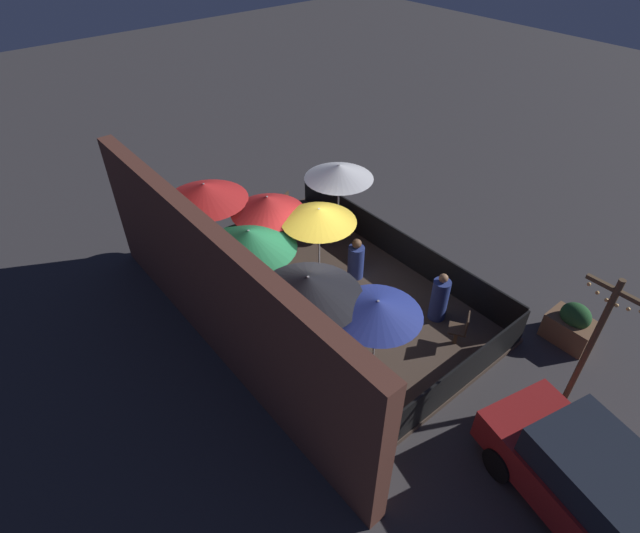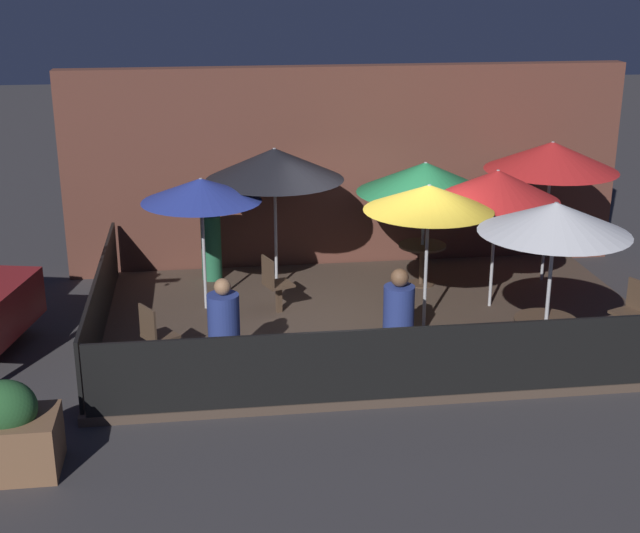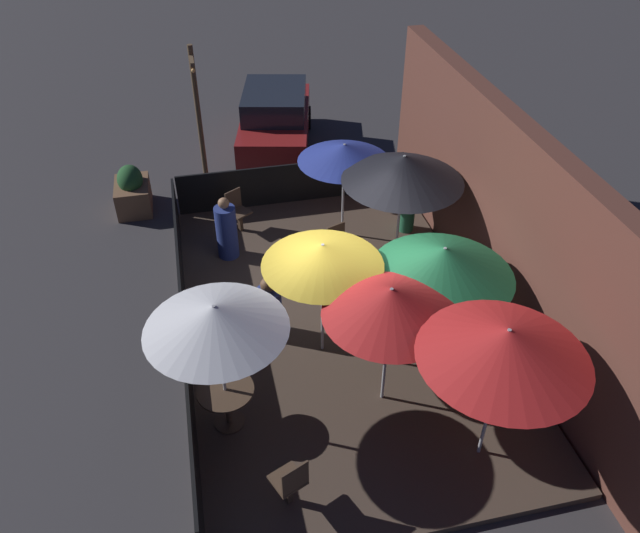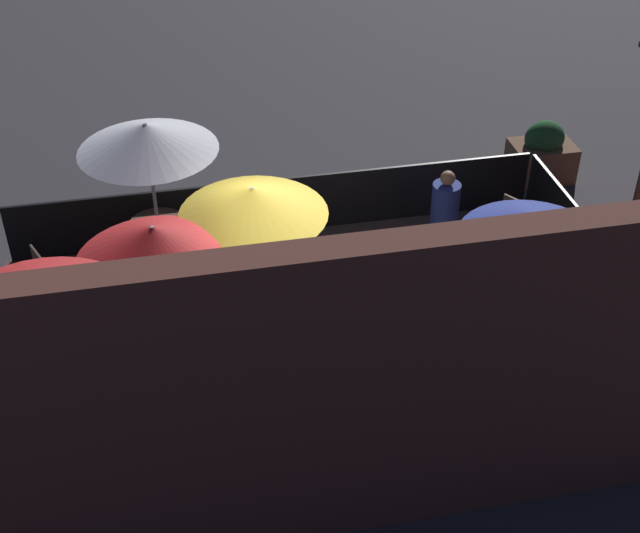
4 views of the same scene
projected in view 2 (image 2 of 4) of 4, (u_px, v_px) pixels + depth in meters
ground_plane at (376, 325)px, 13.80m from camera, size 60.00×60.00×0.00m
patio_deck at (376, 321)px, 13.78m from camera, size 8.37×5.38×0.12m
building_wall at (347, 169)px, 15.94m from camera, size 9.97×0.36×3.64m
fence_front at (417, 362)px, 11.12m from camera, size 8.17×0.05×0.95m
fence_side_left at (100, 302)px, 13.09m from camera, size 0.05×5.18×0.95m
patio_umbrella_0 at (425, 177)px, 14.58m from camera, size 2.26×2.26×2.12m
patio_umbrella_1 at (555, 218)px, 11.31m from camera, size 1.95×1.95×2.33m
patio_umbrella_2 at (552, 156)px, 14.70m from camera, size 2.21×2.21×2.41m
patio_umbrella_3 at (201, 190)px, 13.52m from camera, size 1.84×1.84×2.11m
patio_umbrella_4 at (275, 164)px, 14.35m from camera, size 2.26×2.26×2.38m
patio_umbrella_5 at (497, 185)px, 13.60m from camera, size 1.93×1.93×2.22m
patio_umbrella_6 at (429, 198)px, 12.81m from camera, size 1.90×1.90×2.19m
dining_table_0 at (422, 253)px, 15.01m from camera, size 0.80×0.80×0.71m
dining_table_1 at (545, 330)px, 11.81m from camera, size 0.84×0.84×0.74m
patio_chair_0 at (632, 310)px, 12.65m from camera, size 0.53×0.53×0.95m
patio_chair_1 at (275, 283)px, 13.80m from camera, size 0.52×0.52×0.92m
patio_chair_2 at (156, 334)px, 11.90m from camera, size 0.55×0.55×0.91m
patron_0 at (399, 315)px, 12.46m from camera, size 0.53×0.53×1.21m
patron_1 at (211, 244)px, 15.25m from camera, size 0.46×0.46×1.36m
patron_2 at (224, 333)px, 11.69m from camera, size 0.57×0.57×1.35m
planter_box at (8, 433)px, 9.69m from camera, size 1.07×0.75×1.09m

